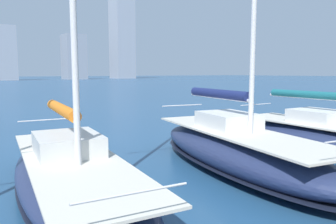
# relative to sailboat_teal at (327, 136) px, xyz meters

# --- Properties ---
(city_skyline) EXTENTS (168.26, 22.47, 54.02)m
(city_skyline) POSITION_rel_sailboat_teal_xyz_m (-19.18, -154.89, 17.89)
(city_skyline) COLOR #9398A2
(city_skyline) RESTS_ON ground
(sailboat_teal) EXTENTS (3.30, 9.10, 10.31)m
(sailboat_teal) POSITION_rel_sailboat_teal_xyz_m (0.00, 0.00, 0.00)
(sailboat_teal) COLOR navy
(sailboat_teal) RESTS_ON ground
(sailboat_navy) EXTENTS (4.10, 9.32, 13.12)m
(sailboat_navy) POSITION_rel_sailboat_teal_xyz_m (5.07, -0.25, 0.12)
(sailboat_navy) COLOR navy
(sailboat_navy) RESTS_ON ground
(sailboat_orange) EXTENTS (3.84, 9.68, 9.83)m
(sailboat_orange) POSITION_rel_sailboat_teal_xyz_m (10.36, -1.10, -0.06)
(sailboat_orange) COLOR navy
(sailboat_orange) RESTS_ON ground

